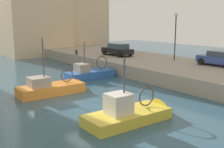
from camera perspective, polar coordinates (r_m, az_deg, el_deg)
The scene contains 10 objects.
water_surface at distance 18.51m, azimuth -5.04°, elevation -5.85°, with size 80.00×80.00×0.00m, color #2D5166.
quay_wall at distance 26.17m, azimuth 16.73°, elevation 0.12°, with size 9.00×56.00×1.20m, color #9E9384.
fishing_boat_blue at distance 26.20m, azimuth -3.84°, elevation -0.51°, with size 5.50×1.95×4.15m.
fishing_boat_orange at distance 21.04m, azimuth -11.52°, elevation -3.62°, with size 5.57×2.10×4.90m.
fishing_boat_yellow at distance 15.37m, azimuth 4.42°, elevation -8.93°, with size 5.62×2.30×4.34m.
parked_car_blue at distance 27.21m, azimuth 21.17°, elevation 3.03°, with size 2.10×3.91×1.36m.
parked_car_black at distance 32.54m, azimuth 1.12°, elevation 5.04°, with size 1.86×4.13×1.43m.
mooring_bollard_mid at distance 33.72m, azimuth -7.26°, elevation 4.40°, with size 0.28×0.28×0.55m, color #2D2D33.
quay_streetlamp at distance 29.27m, azimuth 12.83°, elevation 9.04°, with size 0.36×0.36×4.83m.
waterfront_building_east_mid at distance 49.78m, azimuth -7.76°, elevation 14.80°, with size 8.65×9.27×17.23m.
Camera 1 is at (-9.39, -15.01, 5.41)m, focal length 44.88 mm.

